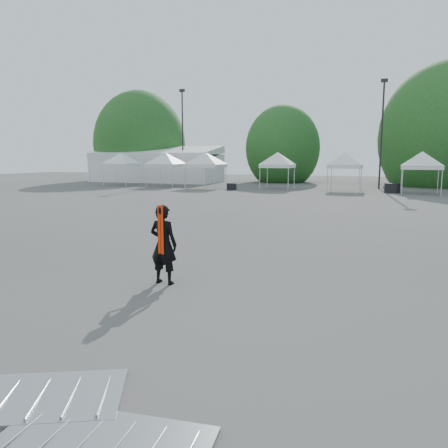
% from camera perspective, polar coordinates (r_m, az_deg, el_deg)
% --- Properties ---
extents(ground, '(120.00, 120.00, 0.00)m').
position_cam_1_polar(ground, '(11.80, 0.85, -5.27)').
color(ground, '#474442').
rests_on(ground, ground).
extents(marquee, '(15.00, 6.25, 4.23)m').
position_cam_1_polar(marquee, '(52.60, -8.84, 7.61)').
color(marquee, white).
rests_on(marquee, ground).
extents(light_pole_west, '(0.60, 0.25, 10.30)m').
position_cam_1_polar(light_pole_west, '(49.92, -5.43, 11.99)').
color(light_pole_west, black).
rests_on(light_pole_west, ground).
extents(light_pole_east, '(0.60, 0.25, 9.80)m').
position_cam_1_polar(light_pole_east, '(42.87, 19.93, 11.73)').
color(light_pole_east, black).
rests_on(light_pole_east, ground).
extents(tree_far_w, '(4.80, 4.80, 7.30)m').
position_cam_1_polar(tree_far_w, '(57.23, -10.94, 10.21)').
color(tree_far_w, '#382314').
rests_on(tree_far_w, ground).
extents(tree_mid_w, '(4.16, 4.16, 6.33)m').
position_cam_1_polar(tree_mid_w, '(52.16, 7.66, 9.78)').
color(tree_mid_w, '#382314').
rests_on(tree_mid_w, ground).
extents(tree_mid_e, '(5.12, 5.12, 7.79)m').
position_cam_1_polar(tree_mid_e, '(50.07, 27.01, 10.02)').
color(tree_mid_e, '#382314').
rests_on(tree_mid_e, ground).
extents(tent_a, '(4.04, 4.04, 3.88)m').
position_cam_1_polar(tent_a, '(46.87, -13.30, 8.70)').
color(tent_a, silver).
rests_on(tent_a, ground).
extents(tent_b, '(4.31, 4.31, 3.88)m').
position_cam_1_polar(tent_b, '(44.07, -7.62, 8.87)').
color(tent_b, silver).
rests_on(tent_b, ground).
extents(tent_c, '(4.48, 4.48, 3.88)m').
position_cam_1_polar(tent_c, '(41.40, -2.40, 8.96)').
color(tent_c, silver).
rests_on(tent_c, ground).
extents(tent_d, '(3.93, 3.93, 3.88)m').
position_cam_1_polar(tent_d, '(40.35, 7.04, 8.91)').
color(tent_d, silver).
rests_on(tent_d, ground).
extents(tent_e, '(3.94, 3.94, 3.88)m').
position_cam_1_polar(tent_e, '(39.24, 15.60, 8.66)').
color(tent_e, silver).
rests_on(tent_e, ground).
extents(tent_f, '(4.17, 4.17, 3.88)m').
position_cam_1_polar(tent_f, '(37.89, 24.47, 8.22)').
color(tent_f, silver).
rests_on(tent_f, ground).
extents(man, '(0.69, 0.48, 1.81)m').
position_cam_1_polar(man, '(9.93, -7.92, -2.65)').
color(man, black).
rests_on(man, ground).
extents(barrier_left, '(2.56, 2.04, 0.07)m').
position_cam_1_polar(barrier_left, '(6.03, -24.69, -19.89)').
color(barrier_left, '#95989C').
rests_on(barrier_left, ground).
extents(barrier_mid, '(2.27, 1.32, 0.07)m').
position_cam_1_polar(barrier_mid, '(4.99, -15.74, -25.94)').
color(barrier_mid, '#95989C').
rests_on(barrier_mid, ground).
extents(crate_west, '(0.87, 0.73, 0.61)m').
position_cam_1_polar(crate_west, '(38.76, 1.00, 4.91)').
color(crate_west, black).
rests_on(crate_west, ground).
extents(crate_mid, '(1.23, 1.11, 0.78)m').
position_cam_1_polar(crate_mid, '(38.04, 21.13, 4.39)').
color(crate_mid, black).
rests_on(crate_mid, ground).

